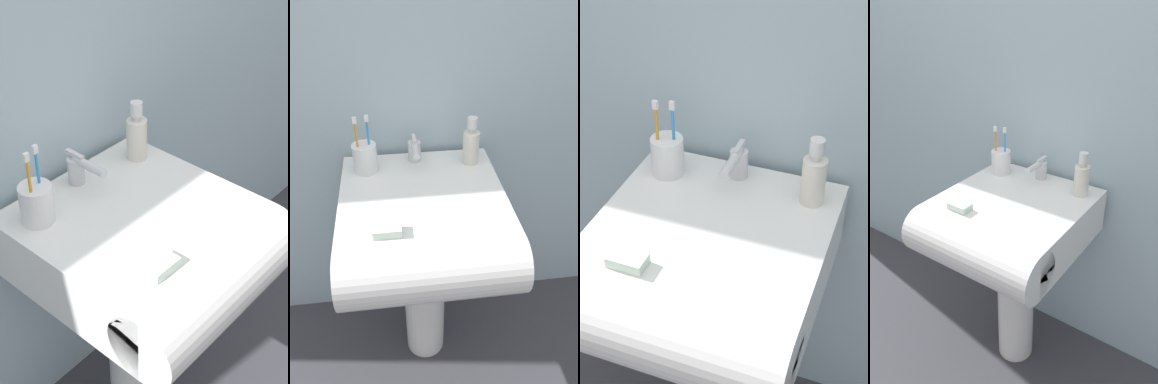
{
  "view_description": "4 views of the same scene",
  "coord_description": "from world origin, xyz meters",
  "views": [
    {
      "loc": [
        -0.79,
        -0.73,
        1.63
      ],
      "look_at": [
        0.01,
        -0.03,
        0.85
      ],
      "focal_mm": 55.0,
      "sensor_mm": 36.0,
      "label": 1
    },
    {
      "loc": [
        -0.08,
        -0.91,
        1.44
      ],
      "look_at": [
        0.03,
        -0.02,
        0.79
      ],
      "focal_mm": 35.0,
      "sensor_mm": 36.0,
      "label": 2
    },
    {
      "loc": [
        0.36,
        -0.89,
        1.58
      ],
      "look_at": [
        0.03,
        -0.01,
        0.88
      ],
      "focal_mm": 55.0,
      "sensor_mm": 36.0,
      "label": 3
    },
    {
      "loc": [
        0.65,
        -0.96,
        1.42
      ],
      "look_at": [
        -0.0,
        -0.01,
        0.81
      ],
      "focal_mm": 35.0,
      "sensor_mm": 36.0,
      "label": 4
    }
  ],
  "objects": [
    {
      "name": "sink_pedestal",
      "position": [
        0.0,
        0.0,
        0.31
      ],
      "size": [
        0.15,
        0.15,
        0.61
      ],
      "primitive_type": "cylinder",
      "color": "white",
      "rests_on": "ground"
    },
    {
      "name": "toothbrush_cup",
      "position": [
        -0.17,
        0.14,
        0.83
      ],
      "size": [
        0.08,
        0.08,
        0.19
      ],
      "color": "white",
      "rests_on": "sink_basin"
    },
    {
      "name": "soap_bottle",
      "position": [
        0.18,
        0.15,
        0.84
      ],
      "size": [
        0.05,
        0.05,
        0.16
      ],
      "color": "silver",
      "rests_on": "sink_basin"
    },
    {
      "name": "sink_basin",
      "position": [
        0.0,
        -0.06,
        0.69
      ],
      "size": [
        0.49,
        0.56,
        0.17
      ],
      "color": "white",
      "rests_on": "sink_pedestal"
    },
    {
      "name": "bar_soap",
      "position": [
        -0.11,
        -0.17,
        0.79
      ],
      "size": [
        0.08,
        0.05,
        0.02
      ],
      "primitive_type": "cube",
      "color": "silver",
      "rests_on": "sink_basin"
    },
    {
      "name": "faucet",
      "position": [
        -0.01,
        0.17,
        0.83
      ],
      "size": [
        0.04,
        0.13,
        0.09
      ],
      "color": "silver",
      "rests_on": "sink_basin"
    }
  ]
}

